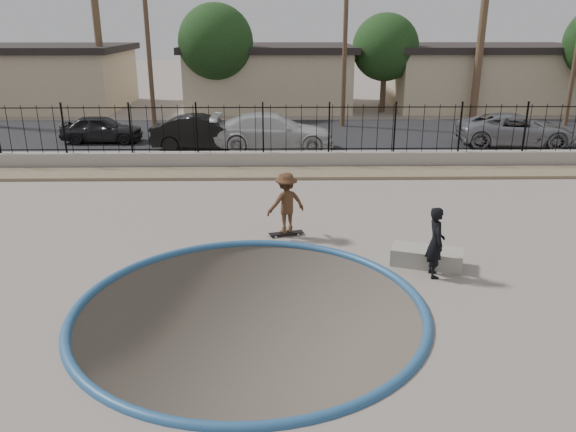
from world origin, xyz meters
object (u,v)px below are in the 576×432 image
(concrete_ledge, at_px, (427,257))
(car_c, at_px, (273,131))
(videographer, at_px, (436,242))
(car_d, at_px, (516,130))
(skateboard, at_px, (286,233))
(car_b, at_px, (204,133))
(car_a, at_px, (102,129))
(skater, at_px, (286,207))

(concrete_ledge, distance_m, car_c, 12.88)
(concrete_ledge, bearing_deg, videographer, -90.00)
(concrete_ledge, relative_size, car_d, 0.31)
(skateboard, xyz_separation_m, concrete_ledge, (3.23, -1.94, 0.14))
(car_b, height_order, car_d, car_b)
(car_d, bearing_deg, car_b, 97.39)
(concrete_ledge, distance_m, car_d, 14.80)
(car_b, relative_size, car_c, 0.84)
(car_a, distance_m, car_d, 18.80)
(videographer, bearing_deg, car_b, 27.09)
(concrete_ledge, relative_size, car_b, 0.36)
(car_a, bearing_deg, car_b, -107.35)
(car_a, bearing_deg, videographer, -140.72)
(car_a, height_order, car_d, car_d)
(skateboard, distance_m, concrete_ledge, 3.77)
(videographer, distance_m, car_c, 13.43)
(videographer, bearing_deg, skater, 51.79)
(car_a, height_order, car_c, car_c)
(concrete_ledge, height_order, car_b, car_b)
(car_b, bearing_deg, skateboard, -159.91)
(videographer, height_order, concrete_ledge, videographer)
(videographer, xyz_separation_m, car_b, (-6.67, 12.93, -0.03))
(car_c, distance_m, car_d, 10.88)
(videographer, xyz_separation_m, concrete_ledge, (0.00, 0.58, -0.60))
(skater, xyz_separation_m, car_d, (10.45, 10.97, -0.06))
(videographer, xyz_separation_m, car_a, (-11.56, 14.53, -0.14))
(skater, relative_size, videographer, 1.00)
(skateboard, height_order, concrete_ledge, concrete_ledge)
(skateboard, height_order, car_b, car_b)
(skater, distance_m, car_d, 15.15)
(skateboard, relative_size, concrete_ledge, 0.59)
(skater, relative_size, car_a, 0.44)
(car_b, bearing_deg, car_d, -85.85)
(skateboard, distance_m, car_c, 10.43)
(skateboard, bearing_deg, videographer, -53.22)
(skater, relative_size, skateboard, 1.71)
(skateboard, relative_size, car_c, 0.18)
(car_a, distance_m, car_b, 5.14)
(car_c, bearing_deg, concrete_ledge, -162.05)
(car_b, xyz_separation_m, car_d, (13.88, 0.57, -0.03))
(skater, height_order, car_b, skater)
(car_d, bearing_deg, concrete_ledge, 155.84)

